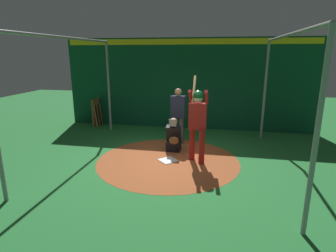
% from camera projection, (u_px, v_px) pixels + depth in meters
% --- Properties ---
extents(ground_plane, '(25.17, 25.17, 0.00)m').
position_uv_depth(ground_plane, '(168.00, 161.00, 7.35)').
color(ground_plane, '#287A38').
extents(dirt_circle, '(3.75, 3.75, 0.01)m').
position_uv_depth(dirt_circle, '(168.00, 160.00, 7.35)').
color(dirt_circle, '#AD562D').
rests_on(dirt_circle, ground).
extents(home_plate, '(0.59, 0.59, 0.01)m').
position_uv_depth(home_plate, '(168.00, 160.00, 7.34)').
color(home_plate, white).
rests_on(home_plate, dirt_circle).
extents(batter, '(0.68, 0.49, 2.20)m').
position_uv_depth(batter, '(197.00, 119.00, 7.01)').
color(batter, maroon).
rests_on(batter, ground).
extents(catcher, '(0.58, 0.40, 0.98)m').
position_uv_depth(catcher, '(174.00, 138.00, 7.99)').
color(catcher, black).
rests_on(catcher, ground).
extents(umpire, '(0.22, 0.49, 1.73)m').
position_uv_depth(umpire, '(178.00, 113.00, 8.53)').
color(umpire, '#4C4C51').
rests_on(umpire, ground).
extents(back_wall, '(0.23, 9.17, 3.31)m').
position_uv_depth(back_wall, '(186.00, 84.00, 10.26)').
color(back_wall, '#0F472D').
rests_on(back_wall, ground).
extents(cage_frame, '(5.32, 5.43, 3.18)m').
position_uv_depth(cage_frame, '(168.00, 77.00, 6.79)').
color(cage_frame, gray).
rests_on(cage_frame, ground).
extents(bat_rack, '(0.94, 0.18, 1.05)m').
position_uv_depth(bat_rack, '(98.00, 112.00, 10.96)').
color(bat_rack, olive).
rests_on(bat_rack, ground).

